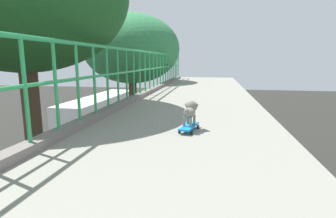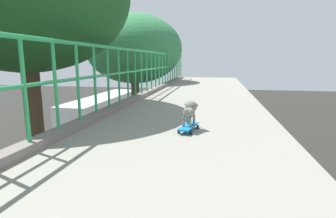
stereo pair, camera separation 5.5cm
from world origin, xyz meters
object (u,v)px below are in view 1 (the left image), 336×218
(small_dog, at_px, (190,110))
(toy_skateboard, at_px, (189,127))
(city_bus, at_px, (101,112))
(car_silver_fifth, at_px, (62,192))

(small_dog, bearing_deg, toy_skateboard, -99.37)
(city_bus, xyz_separation_m, toy_skateboard, (9.73, -18.73, 3.69))
(city_bus, distance_m, toy_skateboard, 21.42)
(city_bus, relative_size, toy_skateboard, 22.23)
(car_silver_fifth, bearing_deg, toy_skateboard, -46.01)
(car_silver_fifth, xyz_separation_m, toy_skateboard, (6.20, -6.43, 4.86))
(city_bus, distance_m, small_dog, 21.42)
(car_silver_fifth, distance_m, small_dog, 10.25)
(small_dog, bearing_deg, city_bus, 117.53)
(toy_skateboard, bearing_deg, small_dog, 80.63)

